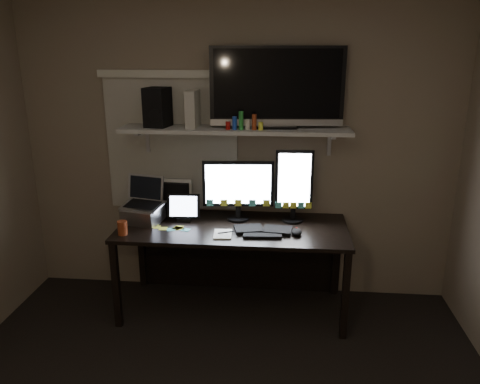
# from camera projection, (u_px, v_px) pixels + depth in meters

# --- Properties ---
(back_wall) EXTENTS (3.60, 0.00, 3.60)m
(back_wall) POSITION_uv_depth(u_px,v_px,m) (237.00, 152.00, 3.89)
(back_wall) COLOR #7C6959
(back_wall) RESTS_ON floor
(window_blinds) EXTENTS (1.10, 0.02, 1.10)m
(window_blinds) POSITION_uv_depth(u_px,v_px,m) (172.00, 145.00, 3.91)
(window_blinds) COLOR beige
(window_blinds) RESTS_ON back_wall
(desk) EXTENTS (1.80, 0.75, 0.73)m
(desk) POSITION_uv_depth(u_px,v_px,m) (235.00, 241.00, 3.86)
(desk) COLOR black
(desk) RESTS_ON floor
(wall_shelf) EXTENTS (1.80, 0.35, 0.03)m
(wall_shelf) POSITION_uv_depth(u_px,v_px,m) (235.00, 130.00, 3.66)
(wall_shelf) COLOR #B5B5B0
(wall_shelf) RESTS_ON back_wall
(monitor_landscape) EXTENTS (0.58, 0.11, 0.50)m
(monitor_landscape) POSITION_uv_depth(u_px,v_px,m) (238.00, 190.00, 3.77)
(monitor_landscape) COLOR black
(monitor_landscape) RESTS_ON desk
(monitor_portrait) EXTENTS (0.30, 0.07, 0.60)m
(monitor_portrait) POSITION_uv_depth(u_px,v_px,m) (294.00, 186.00, 3.71)
(monitor_portrait) COLOR black
(monitor_portrait) RESTS_ON desk
(keyboard) EXTENTS (0.45, 0.20, 0.03)m
(keyboard) POSITION_uv_depth(u_px,v_px,m) (263.00, 230.00, 3.58)
(keyboard) COLOR black
(keyboard) RESTS_ON desk
(mouse) EXTENTS (0.09, 0.13, 0.04)m
(mouse) POSITION_uv_depth(u_px,v_px,m) (297.00, 232.00, 3.52)
(mouse) COLOR black
(mouse) RESTS_ON desk
(notepad) EXTENTS (0.15, 0.20, 0.01)m
(notepad) POSITION_uv_depth(u_px,v_px,m) (223.00, 234.00, 3.52)
(notepad) COLOR silver
(notepad) RESTS_ON desk
(tablet) EXTENTS (0.27, 0.12, 0.23)m
(tablet) POSITION_uv_depth(u_px,v_px,m) (184.00, 207.00, 3.77)
(tablet) COLOR black
(tablet) RESTS_ON desk
(file_sorter) EXTENTS (0.24, 0.12, 0.29)m
(file_sorter) POSITION_uv_depth(u_px,v_px,m) (176.00, 196.00, 3.95)
(file_sorter) COLOR black
(file_sorter) RESTS_ON desk
(laptop) EXTENTS (0.37, 0.33, 0.36)m
(laptop) POSITION_uv_depth(u_px,v_px,m) (142.00, 201.00, 3.72)
(laptop) COLOR #ADADB1
(laptop) RESTS_ON desk
(cup) EXTENTS (0.09, 0.09, 0.11)m
(cup) POSITION_uv_depth(u_px,v_px,m) (122.00, 228.00, 3.51)
(cup) COLOR maroon
(cup) RESTS_ON desk
(sticky_notes) EXTENTS (0.32, 0.26, 0.00)m
(sticky_notes) POSITION_uv_depth(u_px,v_px,m) (167.00, 230.00, 3.61)
(sticky_notes) COLOR #EBEF41
(sticky_notes) RESTS_ON desk
(tv) EXTENTS (1.04, 0.26, 0.62)m
(tv) POSITION_uv_depth(u_px,v_px,m) (277.00, 88.00, 3.57)
(tv) COLOR black
(tv) RESTS_ON wall_shelf
(game_console) EXTENTS (0.08, 0.24, 0.29)m
(game_console) POSITION_uv_depth(u_px,v_px,m) (193.00, 109.00, 3.65)
(game_console) COLOR beige
(game_console) RESTS_ON wall_shelf
(speaker) EXTENTS (0.20, 0.23, 0.31)m
(speaker) POSITION_uv_depth(u_px,v_px,m) (158.00, 107.00, 3.67)
(speaker) COLOR black
(speaker) RESTS_ON wall_shelf
(bottles) EXTENTS (0.22, 0.07, 0.14)m
(bottles) POSITION_uv_depth(u_px,v_px,m) (244.00, 121.00, 3.54)
(bottles) COLOR #A50F0C
(bottles) RESTS_ON wall_shelf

